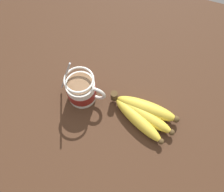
% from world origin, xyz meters
% --- Properties ---
extents(table, '(0.99, 0.99, 0.04)m').
position_xyz_m(table, '(0.00, 0.00, 0.02)').
color(table, '#422819').
rests_on(table, ground).
extents(coffee_mug, '(0.15, 0.08, 0.17)m').
position_xyz_m(coffee_mug, '(-0.04, -0.02, 0.08)').
color(coffee_mug, white).
rests_on(coffee_mug, table).
extents(banana_bunch, '(0.20, 0.12, 0.04)m').
position_xyz_m(banana_bunch, '(0.14, -0.03, 0.06)').
color(banana_bunch, '#4C381E').
rests_on(banana_bunch, table).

